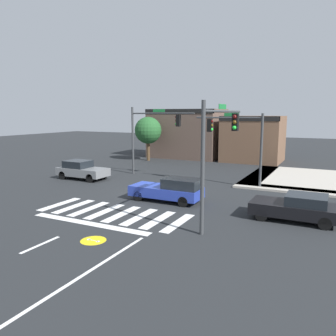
# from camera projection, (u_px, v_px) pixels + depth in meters

# --- Properties ---
(ground_plane) EXTENTS (120.00, 120.00, 0.00)m
(ground_plane) POSITION_uv_depth(u_px,v_px,m) (154.00, 195.00, 22.05)
(ground_plane) COLOR #232628
(crosswalk_near) EXTENTS (8.18, 3.10, 0.01)m
(crosswalk_near) POSITION_uv_depth(u_px,v_px,m) (113.00, 213.00, 18.08)
(crosswalk_near) COLOR silver
(crosswalk_near) RESTS_ON ground_plane
(bike_detector_marking) EXTENTS (1.08, 1.08, 0.01)m
(bike_detector_marking) POSITION_uv_depth(u_px,v_px,m) (93.00, 240.00, 14.12)
(bike_detector_marking) COLOR yellow
(bike_detector_marking) RESTS_ON ground_plane
(curb_corner_northeast) EXTENTS (10.00, 10.60, 0.15)m
(curb_corner_northeast) POSITION_uv_depth(u_px,v_px,m) (306.00, 180.00, 26.59)
(curb_corner_northeast) COLOR #B2AA9E
(curb_corner_northeast) RESTS_ON ground_plane
(storefront_row) EXTENTS (15.26, 5.74, 5.77)m
(storefront_row) POSITION_uv_depth(u_px,v_px,m) (211.00, 135.00, 39.40)
(storefront_row) COLOR brown
(storefront_row) RESTS_ON ground_plane
(traffic_signal_northeast) EXTENTS (4.96, 0.32, 5.30)m
(traffic_signal_northeast) POSITION_uv_depth(u_px,v_px,m) (236.00, 135.00, 24.14)
(traffic_signal_northeast) COLOR #383A3D
(traffic_signal_northeast) RESTS_ON ground_plane
(traffic_signal_northwest) EXTENTS (5.84, 0.32, 5.81)m
(traffic_signal_northwest) POSITION_uv_depth(u_px,v_px,m) (153.00, 129.00, 28.33)
(traffic_signal_northwest) COLOR #383A3D
(traffic_signal_northwest) RESTS_ON ground_plane
(traffic_signal_southeast) EXTENTS (0.32, 5.78, 5.82)m
(traffic_signal_southeast) POSITION_uv_depth(u_px,v_px,m) (219.00, 139.00, 16.12)
(traffic_signal_southeast) COLOR #383A3D
(traffic_signal_southeast) RESTS_ON ground_plane
(car_black) EXTENTS (4.20, 1.93, 1.35)m
(car_black) POSITION_uv_depth(u_px,v_px,m) (297.00, 207.00, 16.66)
(car_black) COLOR black
(car_black) RESTS_ON ground_plane
(car_gray) EXTENTS (4.11, 1.89, 1.49)m
(car_gray) POSITION_uv_depth(u_px,v_px,m) (82.00, 170.00, 27.29)
(car_gray) COLOR slate
(car_gray) RESTS_ON ground_plane
(car_blue) EXTENTS (4.39, 1.73, 1.47)m
(car_blue) POSITION_uv_depth(u_px,v_px,m) (170.00, 190.00, 20.29)
(car_blue) COLOR #23389E
(car_blue) RESTS_ON ground_plane
(roadside_tree) EXTENTS (3.00, 3.00, 4.90)m
(roadside_tree) POSITION_uv_depth(u_px,v_px,m) (148.00, 131.00, 37.63)
(roadside_tree) COLOR #4C3823
(roadside_tree) RESTS_ON ground_plane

